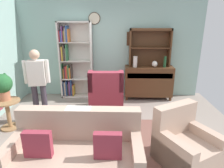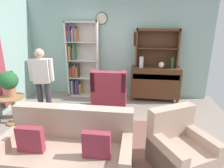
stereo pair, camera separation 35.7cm
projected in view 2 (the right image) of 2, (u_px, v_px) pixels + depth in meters
ground_plane at (106, 133)px, 3.85m from camera, size 5.40×4.60×0.02m
wall_back at (117, 47)px, 5.42m from camera, size 5.00×0.09×2.80m
area_rug at (114, 142)px, 3.54m from camera, size 2.97×1.72×0.01m
bookshelf at (80, 61)px, 5.49m from camera, size 0.90×0.30×2.10m
sideboard at (155, 82)px, 5.31m from camera, size 1.30×0.45×0.92m
sideboard_hutch at (157, 43)px, 5.09m from camera, size 1.10×0.26×1.00m
vase_tall at (141, 62)px, 5.11m from camera, size 0.11×0.11×0.29m
vase_round at (161, 65)px, 5.08m from camera, size 0.15×0.15×0.17m
bottle_wine at (172, 63)px, 5.01m from camera, size 0.07×0.07×0.29m
couch_floral at (69, 152)px, 2.79m from camera, size 1.80×0.86×0.90m
armchair_floral at (180, 150)px, 2.87m from camera, size 1.04×1.05×0.88m
wingback_chair at (109, 97)px, 4.62m from camera, size 0.80×0.82×1.05m
plant_stand at (13, 107)px, 4.11m from camera, size 0.52×0.52×0.60m
potted_plant_large at (8, 82)px, 4.01m from camera, size 0.38×0.38×0.53m
potted_plant_small at (35, 112)px, 4.28m from camera, size 0.24×0.24×0.33m
person_reading at (42, 79)px, 4.22m from camera, size 0.53×0.26×1.56m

